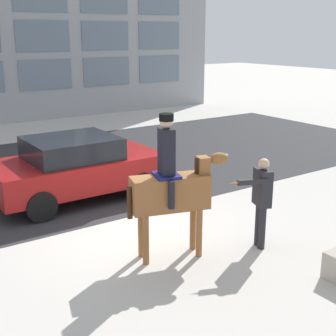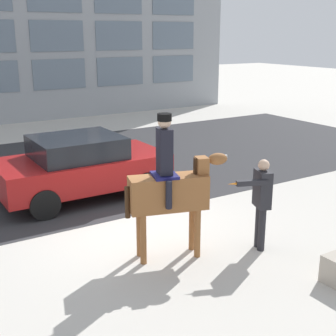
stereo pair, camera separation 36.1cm
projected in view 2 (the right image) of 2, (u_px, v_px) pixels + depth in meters
ground_plane at (134, 226)px, 9.59m from camera, size 80.00×80.00×0.00m
road_surface at (57, 171)px, 13.46m from camera, size 24.20×8.50×0.01m
mounted_horse_lead at (170, 187)px, 7.97m from camera, size 1.77×0.80×2.56m
pedestrian_bystander at (261, 198)px, 8.33m from camera, size 0.91×0.45×1.69m
street_car_near_lane at (81, 166)px, 11.10m from camera, size 3.95×2.04×1.50m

